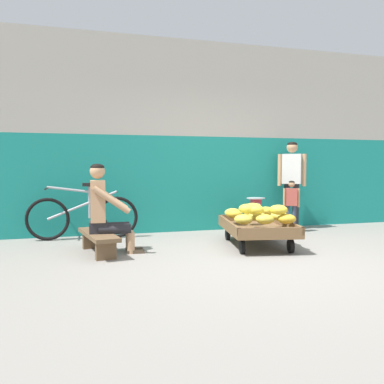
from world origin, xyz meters
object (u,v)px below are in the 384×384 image
at_px(plastic_crate, 256,225).
at_px(vendor_seated, 105,209).
at_px(low_bench, 98,238).
at_px(weighing_scale, 256,206).
at_px(banana_cart, 257,229).
at_px(customer_adult, 292,175).
at_px(shopping_bag, 265,230).
at_px(bicycle_near_left, 83,216).
at_px(customer_child, 291,201).

bearing_deg(plastic_crate, vendor_seated, -160.80).
relative_size(low_bench, weighing_scale, 3.77).
bearing_deg(vendor_seated, low_bench, 176.54).
relative_size(banana_cart, low_bench, 1.39).
bearing_deg(customer_adult, shopping_bag, -142.44).
relative_size(bicycle_near_left, customer_adult, 1.09).
bearing_deg(vendor_seated, banana_cart, -2.99).
distance_m(low_bench, customer_child, 3.35).
xyz_separation_m(banana_cart, vendor_seated, (-2.06, 0.11, 0.33)).
relative_size(banana_cart, bicycle_near_left, 0.95).
bearing_deg(bicycle_near_left, plastic_crate, -5.79).
distance_m(weighing_scale, shopping_bag, 0.48).
xyz_separation_m(customer_adult, customer_child, (-0.19, -0.32, -0.42)).
xyz_separation_m(vendor_seated, plastic_crate, (2.51, 0.87, -0.42)).
height_order(banana_cart, shopping_bag, banana_cart).
distance_m(plastic_crate, customer_child, 0.74).
bearing_deg(plastic_crate, low_bench, -161.51).
distance_m(vendor_seated, customer_adult, 3.55).
relative_size(weighing_scale, bicycle_near_left, 0.18).
distance_m(vendor_seated, customer_child, 3.25).
distance_m(vendor_seated, bicycle_near_left, 1.19).
distance_m(plastic_crate, bicycle_near_left, 2.76).
bearing_deg(customer_child, bicycle_near_left, 174.71).
relative_size(vendor_seated, customer_adult, 0.75).
distance_m(banana_cart, customer_adult, 1.93).
relative_size(bicycle_near_left, shopping_bag, 6.92).
distance_m(low_bench, weighing_scale, 2.75).
relative_size(plastic_crate, shopping_bag, 1.50).
bearing_deg(plastic_crate, bicycle_near_left, 174.21).
height_order(plastic_crate, bicycle_near_left, bicycle_near_left).
relative_size(vendor_seated, weighing_scale, 3.80).
height_order(vendor_seated, bicycle_near_left, vendor_seated).
relative_size(plastic_crate, customer_adult, 0.24).
bearing_deg(customer_child, vendor_seated, -165.04).
bearing_deg(banana_cart, vendor_seated, 177.01).
xyz_separation_m(low_bench, shopping_bag, (2.58, 0.52, -0.08)).
distance_m(vendor_seated, weighing_scale, 2.66).
height_order(vendor_seated, customer_child, vendor_seated).
distance_m(low_bench, vendor_seated, 0.38).
height_order(vendor_seated, customer_adult, customer_adult).
xyz_separation_m(vendor_seated, shopping_bag, (2.50, 0.52, -0.45)).
xyz_separation_m(banana_cart, weighing_scale, (0.45, 0.98, 0.21)).
bearing_deg(banana_cart, customer_adult, 44.99).
bearing_deg(weighing_scale, banana_cart, -114.62).
relative_size(banana_cart, weighing_scale, 5.25).
bearing_deg(customer_child, shopping_bag, -153.81).
distance_m(bicycle_near_left, shopping_bag, 2.81).
distance_m(plastic_crate, customer_adult, 1.18).
height_order(vendor_seated, shopping_bag, vendor_seated).
bearing_deg(low_bench, vendor_seated, -3.46).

